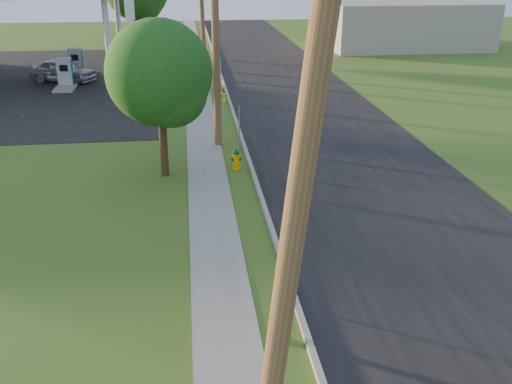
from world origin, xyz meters
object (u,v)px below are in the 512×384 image
at_px(utility_pole_near, 295,217).
at_px(fuel_pump_ne, 66,77).
at_px(fuel_pump_se, 76,65).
at_px(hydrant_near, 280,327).
at_px(hydrant_far, 224,96).
at_px(car_silver, 62,71).
at_px(utility_pole_mid, 215,30).
at_px(tree_verge, 162,78).
at_px(utility_pole_far, 202,2).
at_px(price_pylon, 130,8).
at_px(hydrant_mid, 236,160).

relative_size(utility_pole_near, fuel_pump_ne, 2.96).
height_order(fuel_pump_se, hydrant_near, fuel_pump_se).
bearing_deg(hydrant_far, car_silver, 146.01).
relative_size(utility_pole_near, utility_pole_mid, 0.97).
bearing_deg(hydrant_near, utility_pole_near, -97.38).
bearing_deg(tree_verge, utility_pole_far, 84.32).
relative_size(tree_verge, hydrant_near, 8.76).
xyz_separation_m(price_pylon, hydrant_near, (4.40, -19.60, -5.11)).
bearing_deg(hydrant_near, utility_pole_far, 90.90).
distance_m(fuel_pump_ne, tree_verge, 18.19).
bearing_deg(price_pylon, hydrant_near, -77.33).
xyz_separation_m(utility_pole_far, tree_verge, (-2.15, -21.61, -1.04)).
distance_m(utility_pole_near, utility_pole_mid, 18.00).
xyz_separation_m(hydrant_mid, hydrant_far, (0.28, 11.30, -0.05)).
height_order(utility_pole_near, hydrant_far, utility_pole_near).
bearing_deg(hydrant_far, fuel_pump_se, 137.33).
xyz_separation_m(tree_verge, hydrant_near, (2.65, -10.49, -3.43)).
distance_m(utility_pole_mid, fuel_pump_ne, 16.31).
height_order(utility_pole_mid, car_silver, utility_pole_mid).
bearing_deg(fuel_pump_se, tree_verge, -71.87).
xyz_separation_m(utility_pole_far, car_silver, (-9.45, -3.03, -4.05)).
relative_size(utility_pole_near, hydrant_far, 13.29).
bearing_deg(fuel_pump_se, hydrant_far, -42.67).
distance_m(utility_pole_mid, hydrant_mid, 5.61).
distance_m(utility_pole_near, tree_verge, 14.58).
distance_m(hydrant_far, car_silver, 12.37).
bearing_deg(price_pylon, utility_pole_near, -80.58).
relative_size(tree_verge, car_silver, 1.32).
relative_size(tree_verge, hydrant_mid, 7.12).
xyz_separation_m(fuel_pump_se, price_pylon, (5.00, -11.50, 4.71)).
relative_size(utility_pole_mid, hydrant_far, 13.73).
distance_m(fuel_pump_ne, fuel_pump_se, 4.00).
bearing_deg(car_silver, tree_verge, -134.21).
distance_m(utility_pole_mid, fuel_pump_se, 19.65).
xyz_separation_m(utility_pole_near, fuel_pump_se, (-8.90, 35.00, -4.08)).
relative_size(tree_verge, hydrant_far, 8.19).
bearing_deg(utility_pole_mid, fuel_pump_ne, 124.40).
bearing_deg(utility_pole_mid, utility_pole_far, 90.00).
distance_m(tree_verge, hydrant_far, 12.51).
relative_size(utility_pole_mid, price_pylon, 1.43).
relative_size(utility_pole_mid, fuel_pump_ne, 3.06).
distance_m(utility_pole_far, car_silver, 10.72).
bearing_deg(tree_verge, fuel_pump_ne, 112.11).
bearing_deg(car_silver, utility_pole_mid, -123.40).
xyz_separation_m(utility_pole_mid, hydrant_near, (0.50, -14.10, -4.63)).
height_order(hydrant_mid, car_silver, car_silver).
height_order(utility_pole_far, car_silver, utility_pole_far).
bearing_deg(utility_pole_far, tree_verge, -95.68).
height_order(tree_verge, hydrant_near, tree_verge).
distance_m(utility_pole_near, fuel_pump_se, 36.34).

